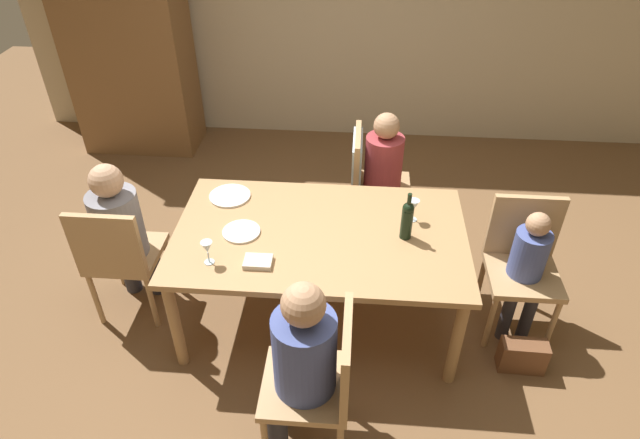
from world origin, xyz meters
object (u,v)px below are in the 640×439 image
(dining_table, at_px, (320,242))
(person_child_small, at_px, (527,266))
(armoire_cabinet, at_px, (127,38))
(chair_left_end, at_px, (119,254))
(person_man_bearded, at_px, (387,169))
(wine_glass_centre, at_px, (414,206))
(dinner_plate_host, at_px, (230,196))
(person_woman_host, at_px, (121,228))
(wine_glass_near_left, at_px, (207,248))
(chair_near, at_px, (323,377))
(wine_bottle_tall_green, at_px, (407,219))
(person_man_guest, at_px, (299,360))
(chair_far_right, at_px, (366,172))
(dinner_plate_guest_left, at_px, (241,232))
(handbag, at_px, (522,356))
(chair_right_end, at_px, (522,257))

(dining_table, relative_size, person_child_small, 1.92)
(armoire_cabinet, xyz_separation_m, chair_left_end, (0.72, -2.38, -0.56))
(dining_table, distance_m, person_man_bearded, 1.02)
(wine_glass_centre, height_order, dinner_plate_host, wine_glass_centre)
(person_man_bearded, height_order, person_child_small, person_man_bearded)
(dining_table, bearing_deg, person_woman_host, 178.84)
(person_child_small, bearing_deg, wine_glass_near_left, 9.05)
(chair_near, distance_m, wine_bottle_tall_green, 1.07)
(wine_bottle_tall_green, height_order, wine_glass_centre, wine_bottle_tall_green)
(person_man_guest, bearing_deg, person_child_small, -55.45)
(chair_near, bearing_deg, wine_glass_centre, -23.74)
(armoire_cabinet, distance_m, chair_near, 3.87)
(wine_bottle_tall_green, distance_m, wine_glass_near_left, 1.18)
(person_woman_host, height_order, dinner_plate_host, person_woman_host)
(chair_far_right, distance_m, wine_glass_near_left, 1.55)
(armoire_cabinet, bearing_deg, chair_near, -57.02)
(chair_left_end, xyz_separation_m, person_man_guest, (1.25, -0.84, 0.13))
(person_woman_host, bearing_deg, dinner_plate_host, 25.83)
(chair_far_right, xyz_separation_m, person_man_guest, (-0.31, -1.85, 0.07))
(person_woman_host, distance_m, person_man_guest, 1.57)
(armoire_cabinet, height_order, dining_table, armoire_cabinet)
(armoire_cabinet, relative_size, wine_glass_centre, 14.63)
(chair_left_end, bearing_deg, wine_glass_centre, 8.15)
(person_man_guest, distance_m, person_child_small, 1.59)
(dinner_plate_guest_left, bearing_deg, person_man_guest, -62.73)
(wine_glass_centre, xyz_separation_m, handbag, (0.71, -0.53, -0.72))
(wine_glass_centre, bearing_deg, dinner_plate_guest_left, -168.37)
(chair_left_end, bearing_deg, wine_bottle_tall_green, 2.89)
(chair_left_end, distance_m, person_woman_host, 0.17)
(chair_far_right, bearing_deg, person_woman_host, -60.10)
(chair_right_end, height_order, dinner_plate_guest_left, chair_right_end)
(armoire_cabinet, relative_size, chair_near, 2.37)
(wine_bottle_tall_green, xyz_separation_m, wine_glass_centre, (0.05, 0.17, -0.03))
(person_man_bearded, bearing_deg, chair_far_right, -90.00)
(dinner_plate_host, bearing_deg, chair_near, -60.23)
(wine_glass_near_left, height_order, handbag, wine_glass_near_left)
(chair_right_end, relative_size, person_child_small, 0.98)
(wine_glass_near_left, xyz_separation_m, handbag, (1.89, -0.03, -0.72))
(chair_right_end, bearing_deg, person_man_guest, 37.74)
(handbag, bearing_deg, chair_left_end, 174.13)
(wine_bottle_tall_green, bearing_deg, chair_left_end, -177.11)
(dinner_plate_guest_left, bearing_deg, dinner_plate_host, 112.05)
(dining_table, relative_size, person_man_guest, 1.57)
(chair_far_right, xyz_separation_m, handbag, (1.00, -1.27, -0.48))
(chair_left_end, xyz_separation_m, handbag, (2.56, -0.26, -0.42))
(wine_bottle_tall_green, xyz_separation_m, wine_glass_near_left, (-1.13, -0.33, -0.03))
(wine_glass_centre, relative_size, dinner_plate_guest_left, 0.64)
(person_man_guest, bearing_deg, wine_glass_centre, -28.49)
(person_man_bearded, xyz_separation_m, dinner_plate_guest_left, (-0.91, -0.96, 0.09))
(chair_left_end, xyz_separation_m, chair_right_end, (2.56, 0.17, 0.00))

